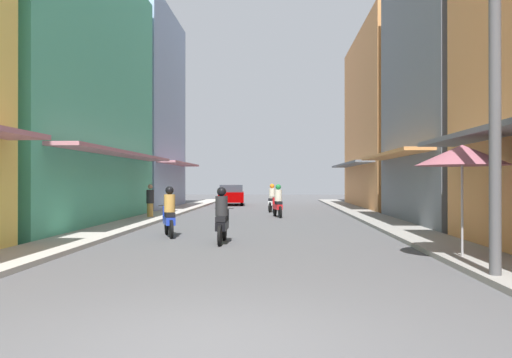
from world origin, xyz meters
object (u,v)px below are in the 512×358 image
object	(u,v)px
motorbike_blue	(169,214)
utility_pole	(495,95)
motorbike_red	(278,202)
pedestrian_far	(150,202)
vendor_umbrella	(462,155)
parked_car	(231,195)
motorbike_white	(273,199)
motorbike_black	(222,218)

from	to	relation	value
motorbike_blue	utility_pole	size ratio (longest dim) A/B	0.27
motorbike_blue	motorbike_red	bearing A→B (deg)	67.94
pedestrian_far	vendor_umbrella	xyz separation A→B (m)	(9.76, -11.19, 1.51)
motorbike_red	parked_car	bearing A→B (deg)	105.85
parked_car	utility_pole	xyz separation A→B (m)	(7.11, -26.73, 2.49)
motorbike_white	parked_car	xyz separation A→B (m)	(-3.06, 7.66, 0.04)
motorbike_white	motorbike_blue	bearing A→B (deg)	-104.13
motorbike_white	pedestrian_far	xyz separation A→B (m)	(-5.48, -5.70, 0.09)
pedestrian_far	utility_pole	world-z (taller)	utility_pole
motorbike_red	utility_pole	size ratio (longest dim) A/B	0.28
motorbike_blue	parked_car	distance (m)	20.08
parked_car	utility_pole	distance (m)	27.77
motorbike_black	parked_car	xyz separation A→B (m)	(-1.79, 21.70, 0.04)
pedestrian_far	motorbike_black	bearing A→B (deg)	-63.18
motorbike_white	parked_car	distance (m)	8.25
motorbike_black	motorbike_blue	size ratio (longest dim) A/B	1.04
motorbike_blue	motorbike_black	bearing A→B (deg)	-40.93
motorbike_blue	motorbike_white	bearing A→B (deg)	75.87
motorbike_red	vendor_umbrella	distance (m)	13.55
motorbike_black	vendor_umbrella	world-z (taller)	vendor_umbrella
motorbike_blue	pedestrian_far	xyz separation A→B (m)	(-2.36, 6.73, 0.09)
motorbike_black	utility_pole	bearing A→B (deg)	-43.42
motorbike_red	vendor_umbrella	size ratio (longest dim) A/B	0.71
motorbike_blue	vendor_umbrella	distance (m)	8.80
motorbike_red	motorbike_white	distance (m)	4.06
motorbike_red	parked_car	size ratio (longest dim) A/B	0.42
pedestrian_far	utility_pole	size ratio (longest dim) A/B	0.25
vendor_umbrella	utility_pole	xyz separation A→B (m)	(-0.23, -2.17, 0.93)
motorbike_blue	utility_pole	xyz separation A→B (m)	(7.18, -6.64, 2.53)
pedestrian_far	vendor_umbrella	bearing A→B (deg)	-48.90
motorbike_red	motorbike_white	world-z (taller)	same
motorbike_red	parked_car	xyz separation A→B (m)	(-3.32, 11.71, 0.04)
motorbike_blue	pedestrian_far	distance (m)	7.13
utility_pole	motorbike_blue	bearing A→B (deg)	137.21
parked_car	vendor_umbrella	distance (m)	25.67
motorbike_black	parked_car	bearing A→B (deg)	94.73
motorbike_black	motorbike_white	size ratio (longest dim) A/B	1.02
utility_pole	motorbike_red	bearing A→B (deg)	104.14
motorbike_black	motorbike_white	distance (m)	14.09
motorbike_white	utility_pole	world-z (taller)	utility_pole
parked_car	motorbike_blue	bearing A→B (deg)	-90.19
motorbike_white	motorbike_blue	xyz separation A→B (m)	(-3.13, -12.42, 0.00)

